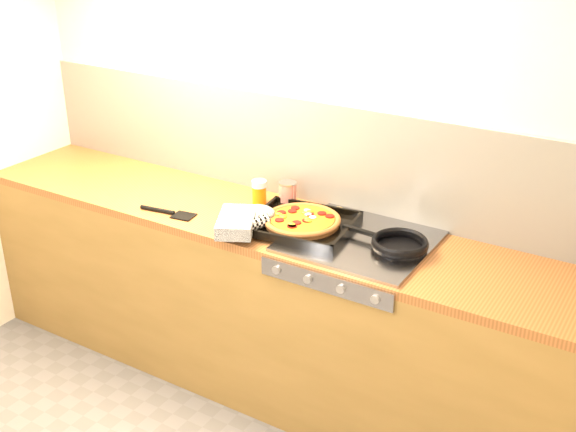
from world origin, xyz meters
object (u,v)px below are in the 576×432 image
Objects in this scene: pizza_on_tray at (284,221)px; juice_glass at (259,192)px; tomato_can at (288,194)px; frying_pan at (399,244)px.

pizza_on_tray is 4.97× the size of juice_glass.
juice_glass is at bearing -159.45° from tomato_can.
pizza_on_tray is at bearing -172.30° from frying_pan.
juice_glass is (-0.13, -0.05, -0.00)m from tomato_can.
pizza_on_tray is 4.84× the size of tomato_can.
tomato_can is 0.14m from juice_glass.
tomato_can is at bearing 20.55° from juice_glass.
tomato_can reaches higher than pizza_on_tray.
frying_pan is at bearing -14.64° from tomato_can.
tomato_can is at bearing 118.54° from pizza_on_tray.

